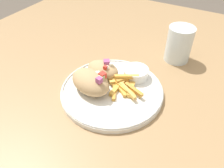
# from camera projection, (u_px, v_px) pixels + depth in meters

# --- Properties ---
(table) EXTENTS (1.42, 1.42, 0.75)m
(table) POSITION_uv_depth(u_px,v_px,m) (122.00, 101.00, 0.70)
(table) COLOR #9E7A51
(table) RESTS_ON ground_plane
(plate) EXTENTS (0.29, 0.29, 0.02)m
(plate) POSITION_uv_depth(u_px,v_px,m) (112.00, 90.00, 0.63)
(plate) COLOR white
(plate) RESTS_ON table
(pita_sandwich_near) EXTENTS (0.14, 0.12, 0.07)m
(pita_sandwich_near) POSITION_uv_depth(u_px,v_px,m) (91.00, 82.00, 0.61)
(pita_sandwich_near) COLOR tan
(pita_sandwich_near) RESTS_ON plate
(pita_sandwich_far) EXTENTS (0.11, 0.08, 0.05)m
(pita_sandwich_far) POSITION_uv_depth(u_px,v_px,m) (104.00, 69.00, 0.67)
(pita_sandwich_far) COLOR tan
(pita_sandwich_far) RESTS_ON plate
(fries_pile) EXTENTS (0.13, 0.12, 0.03)m
(fries_pile) POSITION_uv_depth(u_px,v_px,m) (124.00, 85.00, 0.63)
(fries_pile) COLOR gold
(fries_pile) RESTS_ON plate
(sauce_ramekin) EXTENTS (0.08, 0.08, 0.03)m
(sauce_ramekin) POSITION_uv_depth(u_px,v_px,m) (136.00, 72.00, 0.66)
(sauce_ramekin) COLOR white
(sauce_ramekin) RESTS_ON plate
(water_glass) EXTENTS (0.09, 0.09, 0.12)m
(water_glass) POSITION_uv_depth(u_px,v_px,m) (179.00, 46.00, 0.73)
(water_glass) COLOR silver
(water_glass) RESTS_ON table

